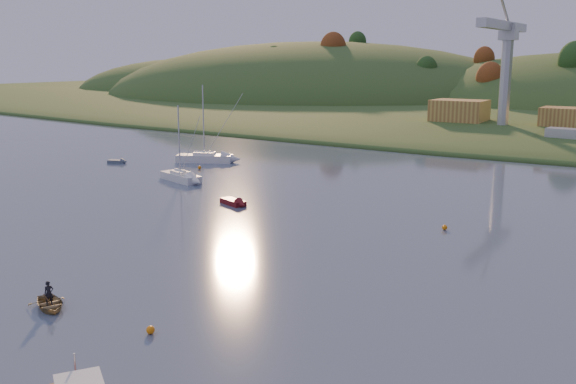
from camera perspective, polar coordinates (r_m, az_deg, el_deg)
The scene contains 18 objects.
shore_slope at distance 180.54m, azimuth 21.62°, elevation 5.95°, with size 640.00×150.00×7.00m, color #2D5522.
hill_left_far at distance 300.15m, azimuth -7.72°, elevation 8.68°, with size 120.00×100.00×32.00m, color #2D5522.
hill_left at distance 246.73m, azimuth 2.42°, elevation 8.12°, with size 170.00×140.00×44.00m, color #2D5522.
hillside_trees at distance 200.09m, azimuth 22.83°, elevation 6.35°, with size 280.00×50.00×32.00m, color #1D4418, non-canonical shape.
wharf at distance 137.57m, azimuth 19.90°, elevation 4.99°, with size 42.00×16.00×2.40m, color slate.
shed_west at distance 141.77m, azimuth 14.97°, elevation 6.94°, with size 11.00×8.00×4.80m, color #9D6534.
shed_east at distance 137.60m, azimuth 23.44°, elevation 6.07°, with size 9.00×7.00×4.00m, color #9D6534.
dock_crane at distance 134.04m, azimuth 18.74°, elevation 11.77°, with size 3.20×28.00×20.30m.
sailboat_near at distance 100.46m, azimuth -7.44°, elevation 3.07°, with size 8.82×6.17×11.91m.
sailboat_far at distance 85.52m, azimuth -9.55°, elevation 1.41°, with size 7.45×4.04×9.90m.
canoe at distance 44.67m, azimuth -20.42°, elevation -9.30°, with size 2.35×3.29×0.68m, color #927E51.
paddler at distance 44.52m, azimuth -20.46°, elevation -8.74°, with size 0.59×0.39×1.61m, color black.
red_tender at distance 70.44m, azimuth -4.57°, elevation -1.00°, with size 4.25×2.64×1.37m.
grey_dinghy at distance 102.26m, azimuth -14.71°, elevation 2.63°, with size 3.23×2.23×1.13m.
work_vessel at distance 122.87m, azimuth 23.41°, elevation 4.06°, with size 15.26×6.59×3.82m.
buoy_0 at distance 39.27m, azimuth -12.13°, elevation -11.90°, with size 0.50×0.50×0.50m, color orange.
buoy_1 at distance 62.20m, azimuth 13.75°, elevation -3.07°, with size 0.50×0.50×0.50m, color orange.
buoy_2 at distance 94.28m, azimuth -7.87°, elevation 2.17°, with size 0.50×0.50×0.50m, color orange.
Camera 1 is at (36.85, -11.03, 15.87)m, focal length 40.00 mm.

